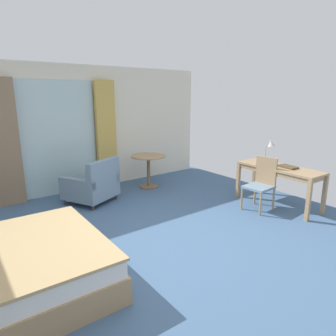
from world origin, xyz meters
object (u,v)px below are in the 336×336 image
at_px(desk_chair, 262,182).
at_px(closed_book, 288,167).
at_px(armchair_by_window, 93,185).
at_px(desk_lamp, 269,148).
at_px(round_cafe_table, 148,163).
at_px(writing_desk, 279,171).

height_order(desk_chair, closed_book, desk_chair).
relative_size(closed_book, armchair_by_window, 0.31).
xyz_separation_m(desk_lamp, closed_book, (0.04, -0.38, -0.29)).
height_order(desk_chair, round_cafe_table, desk_chair).
relative_size(desk_chair, armchair_by_window, 0.86).
bearing_deg(round_cafe_table, closed_book, -61.79).
xyz_separation_m(desk_lamp, round_cafe_table, (-1.29, 2.09, -0.50)).
height_order(writing_desk, closed_book, closed_book).
height_order(writing_desk, desk_lamp, desk_lamp).
distance_m(writing_desk, desk_lamp, 0.47).
bearing_deg(round_cafe_table, desk_chair, -68.57).
height_order(armchair_by_window, round_cafe_table, armchair_by_window).
bearing_deg(armchair_by_window, closed_book, -40.47).
distance_m(writing_desk, desk_chair, 0.42).
bearing_deg(round_cafe_table, writing_desk, -61.37).
relative_size(desk_lamp, armchair_by_window, 0.44).
xyz_separation_m(desk_lamp, armchair_by_window, (-2.65, 1.91, -0.70)).
height_order(desk_lamp, round_cafe_table, desk_lamp).
height_order(desk_lamp, closed_book, desk_lamp).
distance_m(desk_chair, armchair_by_window, 3.07).
bearing_deg(writing_desk, armchair_by_window, 140.66).
height_order(closed_book, armchair_by_window, armchair_by_window).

